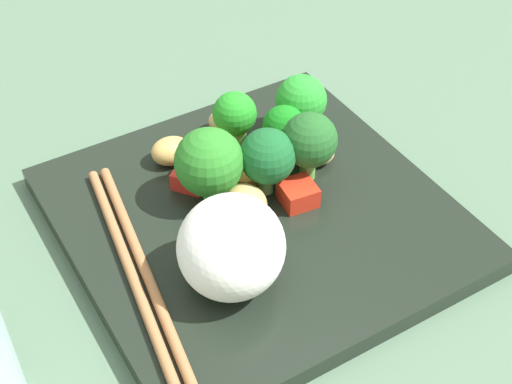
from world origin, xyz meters
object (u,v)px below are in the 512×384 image
Objects in this scene: broccoli_floret_0 at (267,157)px; carrot_slice_1 at (245,173)px; rice_mound at (231,247)px; chopstick_pair at (139,275)px; square_plate at (256,218)px.

broccoli_floret_0 is 4.16cm from carrot_slice_1.
rice_mound reaches higher than carrot_slice_1.
broccoli_floret_0 is at bearing -134.80° from rice_mound.
rice_mound is at bearing 45.20° from broccoli_floret_0.
broccoli_floret_0 is 13.48cm from chopstick_pair.
square_plate is 8.44cm from rice_mound.
square_plate is 1.19× the size of chopstick_pair.
broccoli_floret_0 is (-1.88, -1.57, 4.38)cm from square_plate.
rice_mound is 2.72× the size of carrot_slice_1.
chopstick_pair reaches higher than square_plate.
broccoli_floret_0 is 0.25× the size of chopstick_pair.
carrot_slice_1 is 13.39cm from chopstick_pair.
broccoli_floret_0 reaches higher than carrot_slice_1.
carrot_slice_1 is at bearing 123.70° from chopstick_pair.
broccoli_floret_0 reaches higher than square_plate.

